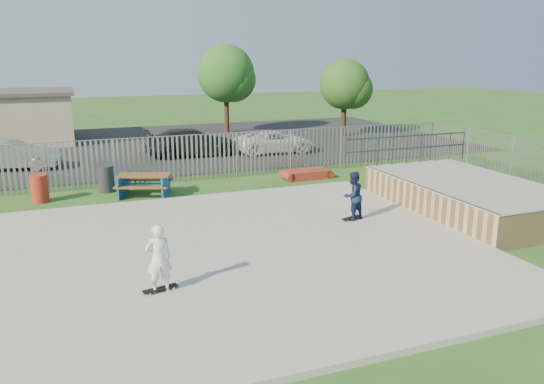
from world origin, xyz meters
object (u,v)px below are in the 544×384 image
object	(u,v)px
tree_mid	(226,74)
funbox	(307,174)
skater_navy	(353,196)
car_silver	(12,155)
car_dark	(192,142)
car_white	(275,142)
tree_right	(345,85)
picnic_table	(144,185)
trash_bin_grey	(106,179)
skater_white	(159,258)
trash_bin_red	(40,189)

from	to	relation	value
tree_mid	funbox	bearing A→B (deg)	-92.45
tree_mid	skater_navy	xyz separation A→B (m)	(-1.98, -21.27, -3.11)
car_silver	funbox	bearing A→B (deg)	-107.18
funbox	car_dark	world-z (taller)	car_dark
car_white	tree_right	size ratio (longest dim) A/B	0.87
picnic_table	tree_right	xyz separation A→B (m)	(14.65, 11.12, 2.98)
picnic_table	tree_mid	bearing A→B (deg)	83.29
trash_bin_grey	car_silver	world-z (taller)	car_silver
picnic_table	car_silver	world-z (taller)	car_silver
picnic_table	skater_white	xyz separation A→B (m)	(-0.91, -9.21, 0.51)
tree_mid	skater_navy	size ratio (longest dim) A/B	3.82
trash_bin_grey	tree_mid	distance (m)	17.15
trash_bin_grey	car_white	size ratio (longest dim) A/B	0.24
car_dark	tree_mid	size ratio (longest dim) A/B	0.83
car_white	trash_bin_grey	bearing A→B (deg)	124.00
picnic_table	car_dark	bearing A→B (deg)	84.85
tree_mid	tree_right	bearing A→B (deg)	-30.91
trash_bin_grey	car_white	world-z (taller)	car_white
funbox	car_white	bearing A→B (deg)	80.07
picnic_table	tree_mid	world-z (taller)	tree_mid
trash_bin_grey	trash_bin_red	bearing A→B (deg)	-162.85
trash_bin_red	skater_white	xyz separation A→B (m)	(2.84, -9.62, 0.42)
picnic_table	trash_bin_grey	distance (m)	1.77
tree_right	skater_navy	world-z (taller)	tree_right
picnic_table	funbox	distance (m)	7.12
car_dark	tree_mid	xyz separation A→B (m)	(4.17, 7.72, 3.30)
picnic_table	trash_bin_red	distance (m)	3.77
car_dark	skater_navy	distance (m)	13.73
funbox	skater_white	distance (m)	12.57
funbox	car_silver	xyz separation A→B (m)	(-12.28, 6.62, 0.52)
car_silver	tree_right	world-z (taller)	tree_right
trash_bin_grey	skater_navy	distance (m)	10.09
trash_bin_red	tree_mid	xyz separation A→B (m)	(11.49, 14.85, 3.53)
car_white	tree_right	distance (m)	8.33
car_silver	tree_mid	xyz separation A→B (m)	(12.91, 8.20, 3.34)
trash_bin_red	skater_white	size ratio (longest dim) A/B	0.66
skater_white	funbox	bearing A→B (deg)	-131.69
car_silver	tree_right	bearing A→B (deg)	-67.28
car_silver	tree_right	distance (m)	20.42
skater_navy	skater_white	xyz separation A→B (m)	(-6.67, -3.20, 0.00)
trash_bin_grey	car_silver	distance (m)	7.05
funbox	trash_bin_grey	distance (m)	8.48
trash_bin_grey	car_dark	size ratio (longest dim) A/B	0.21
car_silver	car_dark	world-z (taller)	car_dark
trash_bin_red	tree_mid	bearing A→B (deg)	52.28
picnic_table	tree_right	world-z (taller)	tree_right
picnic_table	car_silver	distance (m)	8.76
trash_bin_red	car_dark	world-z (taller)	car_dark
car_dark	skater_white	size ratio (longest dim) A/B	3.17
car_white	skater_white	xyz separation A→B (m)	(-8.99, -16.04, 0.30)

